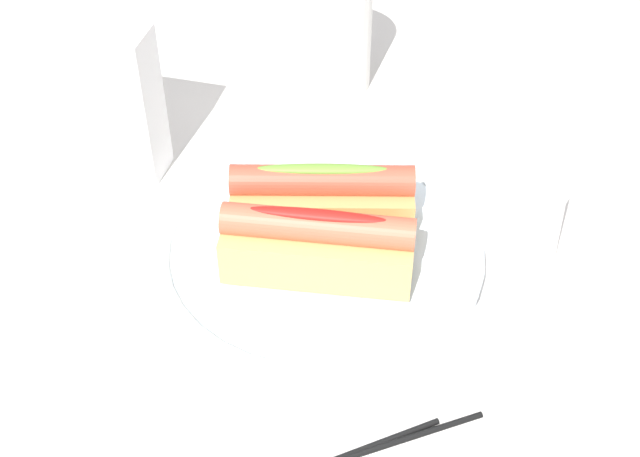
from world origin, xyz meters
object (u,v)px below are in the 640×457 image
object	(u,v)px
napkin_box	(99,100)
hotdog_back	(322,199)
serving_bowl	(320,258)
hotdog_front	(318,245)
paper_towel_roll	(319,29)
water_glass	(604,244)

from	to	relation	value
napkin_box	hotdog_back	bearing A→B (deg)	-16.23
serving_bowl	hotdog_front	world-z (taller)	hotdog_front
serving_bowl	hotdog_back	distance (m)	0.05
serving_bowl	paper_towel_roll	distance (m)	0.29
napkin_box	water_glass	bearing A→B (deg)	-5.18
serving_bowl	paper_towel_roll	xyz separation A→B (m)	(-0.01, 0.29, 0.05)
paper_towel_roll	water_glass	bearing A→B (deg)	-50.00
serving_bowl	water_glass	world-z (taller)	water_glass
water_glass	paper_towel_roll	xyz separation A→B (m)	(-0.24, 0.29, 0.03)
napkin_box	paper_towel_roll	bearing A→B (deg)	49.41
napkin_box	hotdog_front	bearing A→B (deg)	-26.89
serving_bowl	hotdog_front	xyz separation A→B (m)	(-0.00, -0.03, 0.04)
hotdog_back	napkin_box	bearing A→B (deg)	151.11
serving_bowl	water_glass	xyz separation A→B (m)	(0.23, 0.00, 0.02)
water_glass	hotdog_front	bearing A→B (deg)	-173.14
serving_bowl	napkin_box	bearing A→B (deg)	145.47
napkin_box	serving_bowl	bearing A→B (deg)	-21.88
water_glass	hotdog_back	bearing A→B (deg)	173.37
hotdog_front	napkin_box	size ratio (longest dim) A/B	1.03
serving_bowl	hotdog_back	world-z (taller)	hotdog_back
hotdog_front	paper_towel_roll	bearing A→B (deg)	91.47
serving_bowl	paper_towel_roll	world-z (taller)	paper_towel_roll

